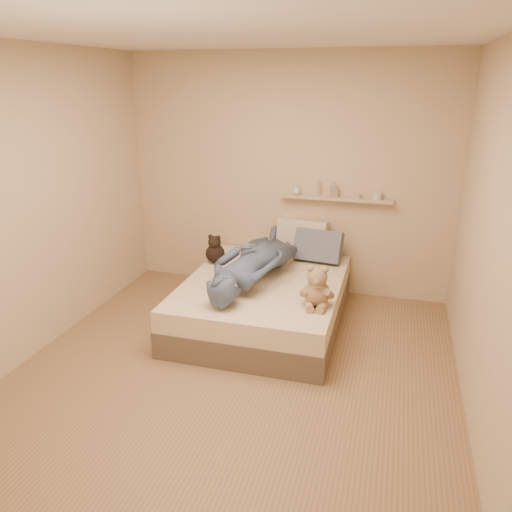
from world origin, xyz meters
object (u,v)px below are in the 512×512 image
(pillow_cream, at_px, (302,238))
(bed, at_px, (264,301))
(person, at_px, (255,260))
(pillow_grey, at_px, (318,246))
(wall_shelf, at_px, (336,198))
(game_console, at_px, (227,288))
(dark_plush, at_px, (215,251))
(teddy_bear, at_px, (317,289))

(pillow_cream, bearing_deg, bed, -104.40)
(bed, height_order, person, person)
(pillow_grey, xyz_separation_m, wall_shelf, (0.13, 0.22, 0.48))
(person, bearing_deg, bed, -175.53)
(pillow_cream, distance_m, pillow_grey, 0.25)
(game_console, bearing_deg, dark_plush, 116.29)
(bed, bearing_deg, person, 175.82)
(pillow_cream, relative_size, person, 0.33)
(pillow_grey, bearing_deg, dark_plush, -161.52)
(teddy_bear, relative_size, pillow_cream, 0.69)
(pillow_cream, xyz_separation_m, person, (-0.31, -0.82, -0.00))
(pillow_grey, height_order, wall_shelf, wall_shelf)
(bed, bearing_deg, wall_shelf, 58.82)
(teddy_bear, distance_m, dark_plush, 1.44)
(wall_shelf, bearing_deg, pillow_cream, -166.80)
(pillow_cream, bearing_deg, teddy_bear, -73.54)
(bed, relative_size, teddy_bear, 4.99)
(teddy_bear, relative_size, wall_shelf, 0.32)
(pillow_grey, xyz_separation_m, person, (-0.51, -0.68, 0.03))
(teddy_bear, bearing_deg, game_console, -170.50)
(bed, distance_m, game_console, 0.70)
(pillow_grey, bearing_deg, bed, -121.05)
(dark_plush, distance_m, pillow_grey, 1.10)
(dark_plush, bearing_deg, pillow_cream, 30.13)
(person, bearing_deg, teddy_bear, 155.49)
(teddy_bear, relative_size, pillow_grey, 0.76)
(dark_plush, bearing_deg, pillow_grey, 18.48)
(game_console, height_order, dark_plush, dark_plush)
(bed, xyz_separation_m, teddy_bear, (0.59, -0.44, 0.38))
(pillow_cream, bearing_deg, pillow_grey, -34.69)
(bed, xyz_separation_m, wall_shelf, (0.55, 0.91, 0.88))
(pillow_cream, xyz_separation_m, pillow_grey, (0.20, -0.14, -0.03))
(pillow_grey, relative_size, person, 0.30)
(game_console, relative_size, person, 0.10)
(game_console, height_order, pillow_cream, pillow_cream)
(dark_plush, distance_m, pillow_cream, 0.98)
(teddy_bear, relative_size, person, 0.23)
(game_console, bearing_deg, wall_shelf, 63.62)
(dark_plush, xyz_separation_m, wall_shelf, (1.18, 0.57, 0.51))
(dark_plush, bearing_deg, wall_shelf, 25.72)
(teddy_bear, xyz_separation_m, dark_plush, (-1.22, 0.78, -0.02))
(pillow_cream, distance_m, person, 0.88)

